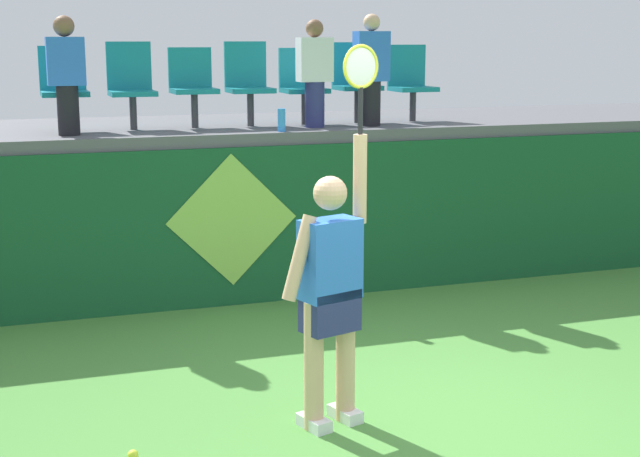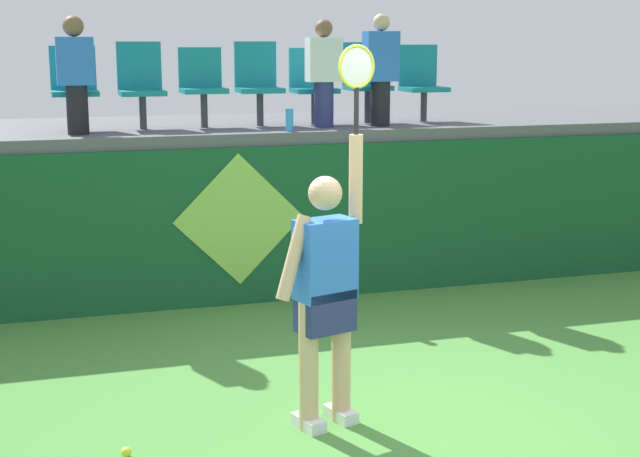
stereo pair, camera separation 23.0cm
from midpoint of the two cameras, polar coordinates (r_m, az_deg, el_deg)
ground_plane at (r=6.31m, az=4.61°, el=-12.16°), size 40.00×40.00×0.00m
court_back_wall at (r=9.11m, az=-3.74°, el=0.33°), size 12.24×0.20×1.53m
spectator_platform at (r=10.11m, az=-5.55°, el=6.12°), size 12.24×2.43×0.12m
tennis_player at (r=6.07m, az=-0.43°, el=-3.59°), size 0.73×0.36×2.50m
tennis_ball at (r=5.99m, az=-12.48°, el=-13.37°), size 0.07×0.07×0.07m
water_bottle at (r=9.08m, az=-3.10°, el=6.63°), size 0.08×0.08×0.22m
stadium_chair_0 at (r=9.45m, az=-16.07°, el=8.43°), size 0.44×0.42×0.82m
stadium_chair_1 at (r=9.51m, az=-12.17°, el=8.69°), size 0.44×0.42×0.86m
stadium_chair_2 at (r=9.60m, az=-8.49°, el=8.76°), size 0.44×0.42×0.80m
stadium_chair_3 at (r=9.73m, az=-5.12°, el=8.99°), size 0.44×0.42×0.86m
stadium_chair_4 at (r=9.88m, az=-1.76°, el=8.89°), size 0.44×0.42×0.79m
stadium_chair_5 at (r=10.07m, az=1.49°, el=9.11°), size 0.44×0.42×0.85m
stadium_chair_6 at (r=10.32m, az=4.89°, el=9.01°), size 0.44×0.42×0.82m
spectator_0 at (r=9.49m, az=-1.04°, el=9.55°), size 0.34×0.20×1.07m
spectator_1 at (r=9.64m, az=2.46°, el=9.75°), size 0.34×0.20×1.13m
spectator_2 at (r=9.02m, az=-15.96°, el=9.11°), size 0.34×0.20×1.09m
wall_signage_mount at (r=9.10m, az=-6.02°, el=-4.67°), size 1.27×0.01×1.48m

